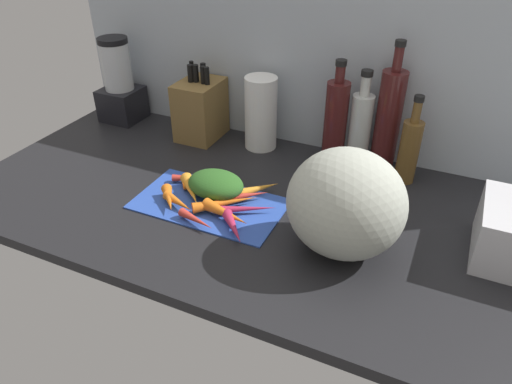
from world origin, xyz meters
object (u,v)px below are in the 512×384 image
Objects in this scene: carrot_10 at (169,199)px; bottle_2 at (388,120)px; carrot_4 at (191,190)px; blender_appliance at (120,86)px; bottle_0 at (335,123)px; carrot_3 at (179,203)px; carrot_0 at (196,220)px; bottle_3 at (409,149)px; carrot_7 at (234,227)px; cutting_board at (209,203)px; carrot_9 at (242,196)px; carrot_1 at (246,209)px; carrot_6 at (259,188)px; carrot_2 at (225,203)px; carrot_8 at (203,184)px; carrot_11 at (196,178)px; winter_squash at (346,204)px; bottle_1 at (360,129)px; knife_block at (200,109)px; paper_towel_roll at (261,113)px.

bottle_2 reaches higher than carrot_10.
carrot_4 is 61.17cm from blender_appliance.
bottle_0 reaches higher than carrot_4.
bottle_0 is (29.06, 40.71, 11.37)cm from carrot_3.
bottle_3 reaches higher than carrot_0.
cutting_board is at bearing 143.14° from carrot_7.
carrot_4 is at bearing -166.70° from carrot_9.
carrot_1 is 49.02cm from bottle_2.
carrot_6 is at bearing -132.95° from bottle_2.
carrot_2 is at bearing -30.71° from blender_appliance.
carrot_8 is 3.87cm from carrot_11.
carrot_9 is 1.35× the size of carrot_10.
carrot_0 is 37.28cm from winter_squash.
bottle_2 reaches higher than bottle_1.
carrot_10 is 0.28× the size of bottle_2.
winter_squash is 40.44cm from bottle_1.
carrot_9 is 1.06× the size of carrot_11.
carrot_9 is (12.85, -1.51, 0.48)cm from carrot_8.
carrot_10 is (-4.19, -10.69, 0.45)cm from carrot_8.
carrot_10 is 0.79× the size of carrot_11.
carrot_8 is 0.38× the size of blender_appliance.
cutting_board is 14.17cm from carrot_6.
carrot_2 is at bearing -6.26° from carrot_4.
blender_appliance is at bearing -179.28° from bottle_1.
winter_squash reaches higher than carrot_0.
carrot_7 is 0.84× the size of carrot_9.
bottle_2 is at bearing 89.55° from winter_squash.
bottle_2 is at bearing 49.60° from carrot_9.
carrot_8 is at bearing 79.20° from carrot_4.
winter_squash is (25.92, -3.00, 10.81)cm from carrot_1.
carrot_6 reaches higher than carrot_1.
carrot_3 is at bearing 150.74° from carrot_0.
carrot_4 is 0.92× the size of carrot_9.
knife_block is 1.06× the size of paper_towel_roll.
winter_squash is at bearing -11.88° from carrot_8.
carrot_9 reaches higher than carrot_0.
carrot_7 reaches higher than carrot_0.
carrot_10 reaches higher than carrot_7.
carrot_2 is 1.47× the size of carrot_6.
blender_appliance is at bearing 149.23° from carrot_8.
carrot_9 reaches higher than carrot_3.
carrot_4 is at bearing 151.22° from carrot_7.
bottle_3 reaches higher than carrot_6.
carrot_11 is at bearing -173.44° from carrot_6.
carrot_0 is 0.76× the size of carrot_9.
bottle_3 is (50.05, 28.66, 8.20)cm from carrot_8.
carrot_2 is 53.38cm from bottle_3.
cutting_board is 56.02cm from bottle_2.
paper_towel_roll is 0.61× the size of bottle_2.
bottle_1 is (36.15, 35.77, 9.73)cm from carrot_4.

